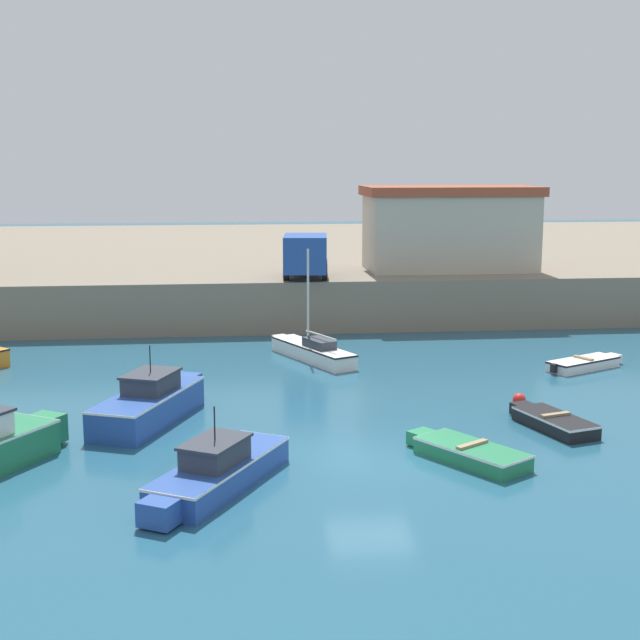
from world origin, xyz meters
name	(u,v)px	position (x,y,z in m)	size (l,w,h in m)	color
ground_plane	(370,456)	(0.00, 0.00, 0.00)	(200.00, 200.00, 0.00)	#235670
quay_seawall	(283,263)	(0.00, 38.40, 1.30)	(120.00, 40.00, 2.59)	gray
motorboat_blue_0	(151,402)	(-6.60, 4.29, 0.63)	(3.56, 6.02, 2.53)	#284C9E
dinghy_white_1	(585,363)	(10.53, 9.91, 0.24)	(3.73, 2.49, 0.51)	white
motorboat_blue_3	(217,470)	(-4.39, -2.11, 0.49)	(3.91, 5.66, 2.24)	#284C9E
dinghy_black_5	(553,421)	(6.23, 2.04, 0.25)	(2.04, 3.64, 0.54)	black
dinghy_green_6	(468,452)	(2.71, -0.70, 0.27)	(3.05, 3.86, 0.57)	#237A4C
sailboat_white_8	(312,350)	(-0.43, 12.79, 0.42)	(3.31, 5.61, 4.75)	white
mooring_buoy	(519,400)	(6.03, 4.74, 0.23)	(0.45, 0.45, 0.45)	red
harbor_shed_near_wharf	(449,228)	(8.00, 22.73, 4.86)	(9.27, 4.66, 4.49)	#BCB29E
truck_on_quay	(306,254)	(-0.04, 20.07, 3.81)	(2.56, 4.50, 2.20)	#234793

